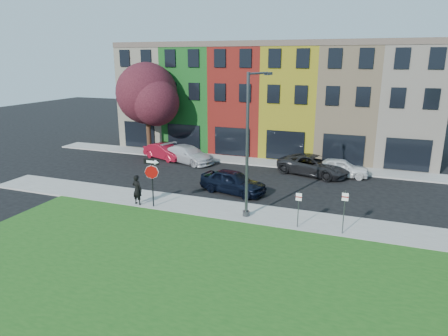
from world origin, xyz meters
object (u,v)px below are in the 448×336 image
at_px(stop_sign, 152,173).
at_px(sedan_near, 233,182).
at_px(man, 137,190).
at_px(street_lamp, 249,146).

relative_size(stop_sign, sedan_near, 0.61).
xyz_separation_m(stop_sign, sedan_near, (3.65, 4.53, -1.49)).
bearing_deg(sedan_near, man, 146.50).
distance_m(stop_sign, man, 1.65).
relative_size(man, street_lamp, 0.23).
xyz_separation_m(sedan_near, street_lamp, (2.27, -3.77, 3.44)).
bearing_deg(sedan_near, street_lamp, -135.87).
bearing_deg(sedan_near, stop_sign, 154.26).
bearing_deg(stop_sign, sedan_near, 52.64).
relative_size(stop_sign, man, 1.59).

